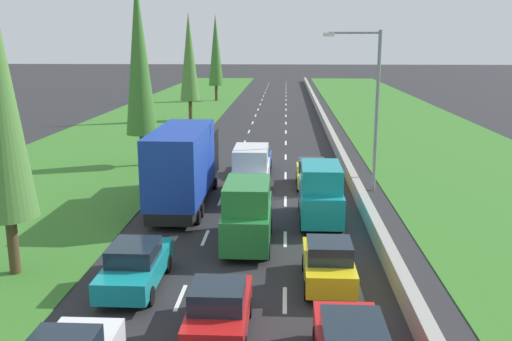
# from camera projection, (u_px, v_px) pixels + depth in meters

# --- Properties ---
(ground_plane) EXTENTS (300.00, 300.00, 0.00)m
(ground_plane) POSITION_uv_depth(u_px,v_px,m) (270.00, 119.00, 62.93)
(ground_plane) COLOR #28282B
(ground_plane) RESTS_ON ground
(grass_verge_left) EXTENTS (14.00, 140.00, 0.04)m
(grass_verge_left) POSITION_uv_depth(u_px,v_px,m) (156.00, 118.00, 63.56)
(grass_verge_left) COLOR #387528
(grass_verge_left) RESTS_ON ground
(grass_verge_right) EXTENTS (14.00, 140.00, 0.04)m
(grass_verge_right) POSITION_uv_depth(u_px,v_px,m) (402.00, 120.00, 62.20)
(grass_verge_right) COLOR #387528
(grass_verge_right) RESTS_ON ground
(median_barrier) EXTENTS (0.44, 120.00, 0.85)m
(median_barrier) POSITION_uv_depth(u_px,v_px,m) (322.00, 116.00, 62.55)
(median_barrier) COLOR #9E9B93
(median_barrier) RESTS_ON ground
(lane_markings) EXTENTS (3.64, 116.00, 0.01)m
(lane_markings) POSITION_uv_depth(u_px,v_px,m) (270.00, 119.00, 62.93)
(lane_markings) COLOR white
(lane_markings) RESTS_ON ground
(red_hatchback_centre_lane) EXTENTS (1.74, 3.90, 1.72)m
(red_hatchback_centre_lane) POSITION_uv_depth(u_px,v_px,m) (219.00, 310.00, 16.49)
(red_hatchback_centre_lane) COLOR red
(red_hatchback_centre_lane) RESTS_ON ground
(green_van_centre_lane) EXTENTS (1.96, 4.90, 2.82)m
(green_van_centre_lane) POSITION_uv_depth(u_px,v_px,m) (248.00, 214.00, 23.75)
(green_van_centre_lane) COLOR #237A33
(green_van_centre_lane) RESTS_ON ground
(teal_sedan_left_lane) EXTENTS (1.82, 4.50, 1.64)m
(teal_sedan_left_lane) POSITION_uv_depth(u_px,v_px,m) (135.00, 265.00, 19.85)
(teal_sedan_left_lane) COLOR teal
(teal_sedan_left_lane) RESTS_ON ground
(yellow_hatchback_right_lane) EXTENTS (1.74, 3.90, 1.72)m
(yellow_hatchback_right_lane) POSITION_uv_depth(u_px,v_px,m) (328.00, 263.00, 19.97)
(yellow_hatchback_right_lane) COLOR yellow
(yellow_hatchback_right_lane) RESTS_ON ground
(white_van_centre_lane) EXTENTS (1.96, 4.90, 2.82)m
(white_van_centre_lane) POSITION_uv_depth(u_px,v_px,m) (251.00, 172.00, 31.32)
(white_van_centre_lane) COLOR white
(white_van_centre_lane) RESTS_ON ground
(blue_hatchback_centre_lane) EXTENTS (1.74, 3.90, 1.72)m
(blue_hatchback_centre_lane) POSITION_uv_depth(u_px,v_px,m) (258.00, 160.00, 37.33)
(blue_hatchback_centre_lane) COLOR #1E47B7
(blue_hatchback_centre_lane) RESTS_ON ground
(teal_van_right_lane) EXTENTS (1.96, 4.90, 2.82)m
(teal_van_right_lane) POSITION_uv_depth(u_px,v_px,m) (320.00, 193.00, 26.94)
(teal_van_right_lane) COLOR teal
(teal_van_right_lane) RESTS_ON ground
(yellow_hatchback_right_lane_fourth) EXTENTS (1.74, 3.90, 1.72)m
(yellow_hatchback_right_lane_fourth) POSITION_uv_depth(u_px,v_px,m) (311.00, 173.00, 33.57)
(yellow_hatchback_right_lane_fourth) COLOR yellow
(yellow_hatchback_right_lane_fourth) RESTS_ON ground
(blue_box_truck_left_lane) EXTENTS (2.46, 9.40, 4.18)m
(blue_box_truck_left_lane) POSITION_uv_depth(u_px,v_px,m) (184.00, 165.00, 29.47)
(blue_box_truck_left_lane) COLOR black
(blue_box_truck_left_lane) RESTS_ON ground
(poplar_tree_second) EXTENTS (2.12, 2.12, 12.69)m
(poplar_tree_second) POSITION_uv_depth(u_px,v_px,m) (139.00, 57.00, 37.92)
(poplar_tree_second) COLOR #4C3823
(poplar_tree_second) RESTS_ON ground
(poplar_tree_third) EXTENTS (2.08, 2.08, 11.38)m
(poplar_tree_third) POSITION_uv_depth(u_px,v_px,m) (189.00, 57.00, 60.27)
(poplar_tree_third) COLOR #4C3823
(poplar_tree_third) RESTS_ON ground
(poplar_tree_fourth) EXTENTS (2.10, 2.10, 12.13)m
(poplar_tree_fourth) POSITION_uv_depth(u_px,v_px,m) (216.00, 50.00, 80.63)
(poplar_tree_fourth) COLOR #4C3823
(poplar_tree_fourth) RESTS_ON ground
(street_light_mast) EXTENTS (3.20, 0.28, 9.00)m
(street_light_mast) POSITION_uv_depth(u_px,v_px,m) (371.00, 99.00, 31.88)
(street_light_mast) COLOR gray
(street_light_mast) RESTS_ON ground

